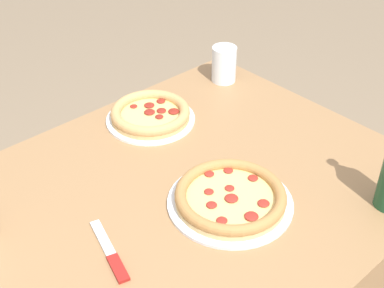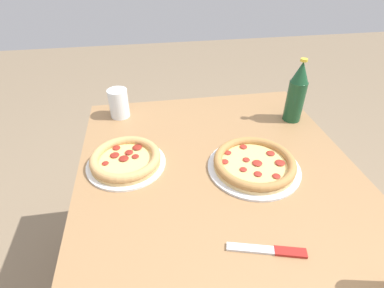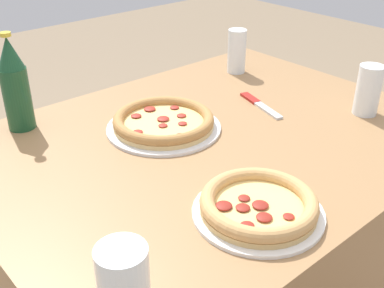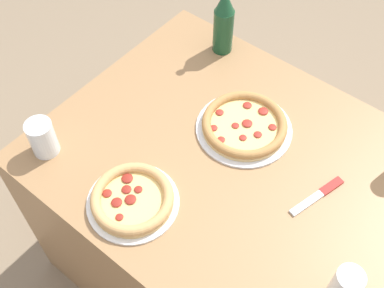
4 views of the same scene
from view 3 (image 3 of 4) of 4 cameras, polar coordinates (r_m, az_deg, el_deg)
table at (r=1.47m, az=2.25°, el=-12.48°), size 1.21×0.92×0.77m
pizza_veggie at (r=1.28m, az=-3.39°, el=2.58°), size 0.30×0.30×0.04m
pizza_margherita at (r=0.96m, az=7.88°, el=-7.27°), size 0.26×0.26×0.04m
glass_mango_juice at (r=1.67m, az=5.32°, el=10.66°), size 0.06×0.06×0.15m
glass_water at (r=1.43m, az=20.15°, el=5.91°), size 0.07×0.07×0.14m
glass_red_wine at (r=0.76m, az=-8.10°, el=-16.10°), size 0.08×0.08×0.12m
beer_bottle at (r=1.32m, az=-20.26°, el=6.61°), size 0.07×0.07×0.26m
knife at (r=1.43m, az=7.95°, el=4.69°), size 0.07×0.19×0.01m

